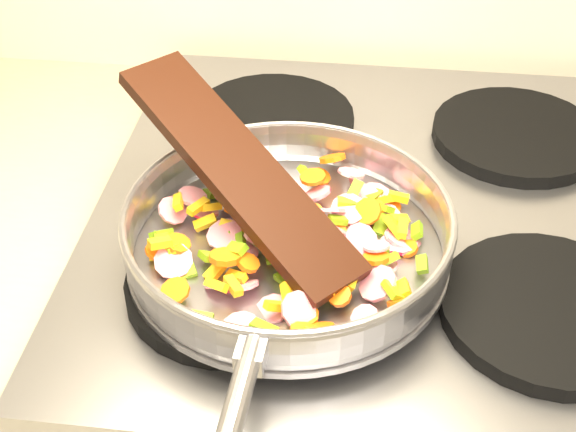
# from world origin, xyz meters

# --- Properties ---
(cooktop) EXTENTS (0.60, 0.60, 0.04)m
(cooktop) POSITION_xyz_m (-0.70, 1.67, 0.92)
(cooktop) COLOR #939399
(cooktop) RESTS_ON counter_top
(grate_fl) EXTENTS (0.19, 0.19, 0.02)m
(grate_fl) POSITION_xyz_m (-0.84, 1.52, 0.95)
(grate_fl) COLOR black
(grate_fl) RESTS_ON cooktop
(grate_fr) EXTENTS (0.19, 0.19, 0.02)m
(grate_fr) POSITION_xyz_m (-0.56, 1.52, 0.95)
(grate_fr) COLOR black
(grate_fr) RESTS_ON cooktop
(grate_bl) EXTENTS (0.19, 0.19, 0.02)m
(grate_bl) POSITION_xyz_m (-0.84, 1.81, 0.95)
(grate_bl) COLOR black
(grate_bl) RESTS_ON cooktop
(grate_br) EXTENTS (0.19, 0.19, 0.02)m
(grate_br) POSITION_xyz_m (-0.56, 1.81, 0.95)
(grate_br) COLOR black
(grate_br) RESTS_ON cooktop
(saute_pan) EXTENTS (0.33, 0.50, 0.05)m
(saute_pan) POSITION_xyz_m (-0.79, 1.56, 0.98)
(saute_pan) COLOR #9E9EA5
(saute_pan) RESTS_ON grate_fl
(vegetable_heap) EXTENTS (0.26, 0.28, 0.05)m
(vegetable_heap) POSITION_xyz_m (-0.78, 1.56, 0.98)
(vegetable_heap) COLOR orange
(vegetable_heap) RESTS_ON saute_pan
(wooden_spatula) EXTENTS (0.25, 0.24, 0.11)m
(wooden_spatula) POSITION_xyz_m (-0.84, 1.59, 1.03)
(wooden_spatula) COLOR black
(wooden_spatula) RESTS_ON saute_pan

